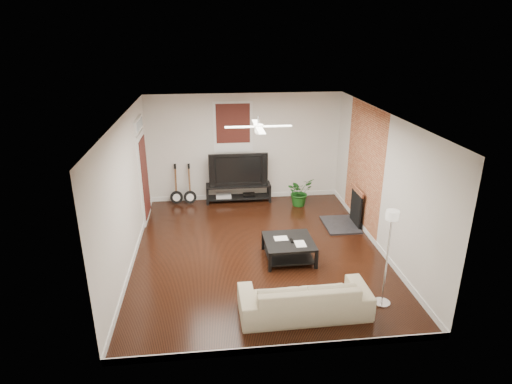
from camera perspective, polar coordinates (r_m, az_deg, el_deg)
The scene contains 14 objects.
room at distance 8.39m, azimuth 0.30°, elevation 0.63°, with size 5.01×6.01×2.81m.
brick_accent at distance 9.89m, azimuth 14.10°, elevation 3.16°, with size 0.02×2.20×2.80m, color #B15B39.
fireplace at distance 10.11m, azimuth 12.11°, elevation -1.95°, with size 0.80×1.10×0.92m, color black.
window_back at distance 11.06m, azimuth -3.06°, elevation 8.56°, with size 1.00×0.06×1.30m, color #3A150F.
door_left at distance 10.30m, azimuth -14.71°, elevation 2.93°, with size 0.08×1.00×2.50m, color white.
tv_stand at distance 11.37m, azimuth -2.35°, elevation -0.09°, with size 1.69×0.45×0.47m, color black.
tv at distance 11.17m, azimuth -2.41°, elevation 3.16°, with size 1.51×0.20×0.87m, color black.
coffee_table at distance 8.63m, azimuth 4.34°, elevation -7.60°, with size 0.95×0.95×0.40m, color black.
sofa at distance 7.09m, azimuth 6.43°, elevation -13.64°, with size 2.08×0.81×0.61m, color #BCA88D.
floor_lamp at distance 7.28m, azimuth 16.98°, elevation -8.48°, with size 0.28×0.28×1.70m, color silver, non-canonical shape.
potted_plant at distance 11.12m, azimuth 5.79°, elevation 0.03°, with size 0.66×0.57×0.73m, color #185317.
guitar_left at distance 11.26m, azimuth -10.60°, elevation 0.93°, with size 0.33×0.23×1.06m, color black, non-canonical shape.
guitar_right at distance 11.21m, azimuth -8.82°, elevation 0.95°, with size 0.33×0.23×1.06m, color black, non-canonical shape.
ceiling_fan at distance 8.05m, azimuth 0.32°, elevation 8.66°, with size 1.24×1.24×0.32m, color white, non-canonical shape.
Camera 1 is at (-0.92, -7.82, 4.31)m, focal length 30.17 mm.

